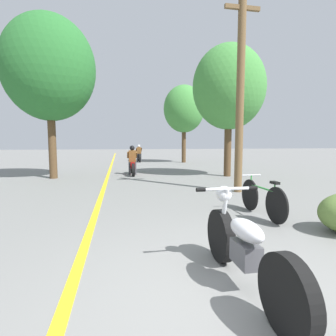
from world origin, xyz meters
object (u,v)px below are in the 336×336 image
at_px(roadside_tree_right_far, 184,109).
at_px(motorcycle_foreground, 244,248).
at_px(motorcycle_rider_far, 139,155).
at_px(bicycle_parked, 262,199).
at_px(utility_pole, 240,90).
at_px(motorcycle_rider_lead, 132,164).
at_px(roadside_tree_left, 49,69).
at_px(roadside_tree_right_near, 229,88).

height_order(roadside_tree_right_far, motorcycle_foreground, roadside_tree_right_far).
xyz_separation_m(motorcycle_rider_far, bicycle_parked, (1.31, -16.26, -0.14)).
distance_m(utility_pole, motorcycle_rider_far, 13.97).
xyz_separation_m(utility_pole, motorcycle_rider_lead, (-3.03, 5.02, -2.60)).
xyz_separation_m(roadside_tree_right_far, roadside_tree_left, (-7.74, -7.84, 0.52)).
bearing_deg(roadside_tree_right_near, motorcycle_rider_lead, 162.25).
distance_m(roadside_tree_left, bicycle_parked, 9.99).
xyz_separation_m(roadside_tree_right_near, roadside_tree_left, (-7.67, 0.69, 0.62)).
bearing_deg(motorcycle_rider_far, roadside_tree_left, -115.41).
bearing_deg(utility_pole, motorcycle_foreground, -114.93).
relative_size(utility_pole, roadside_tree_right_far, 1.03).
bearing_deg(utility_pole, roadside_tree_left, 145.97).
height_order(motorcycle_foreground, motorcycle_rider_far, motorcycle_rider_far).
xyz_separation_m(roadside_tree_left, motorcycle_rider_lead, (3.41, 0.67, -4.06)).
height_order(roadside_tree_right_far, bicycle_parked, roadside_tree_right_far).
bearing_deg(roadside_tree_right_near, motorcycle_foreground, -112.31).
distance_m(utility_pole, motorcycle_foreground, 6.25).
bearing_deg(roadside_tree_left, bicycle_parked, -51.02).
height_order(motorcycle_rider_lead, bicycle_parked, motorcycle_rider_lead).
bearing_deg(roadside_tree_right_far, motorcycle_foreground, -102.00).
bearing_deg(bicycle_parked, roadside_tree_right_far, 82.16).
relative_size(roadside_tree_right_near, roadside_tree_right_far, 0.99).
bearing_deg(roadside_tree_left, motorcycle_rider_far, 64.59).
relative_size(roadside_tree_right_near, roadside_tree_left, 0.87).
height_order(utility_pole, roadside_tree_left, roadside_tree_left).
height_order(motorcycle_rider_far, bicycle_parked, motorcycle_rider_far).
relative_size(roadside_tree_right_near, motorcycle_rider_lead, 2.94).
bearing_deg(roadside_tree_right_near, motorcycle_rider_far, 108.35).
distance_m(utility_pole, motorcycle_rider_lead, 6.41).
xyz_separation_m(roadside_tree_right_near, motorcycle_rider_lead, (-4.25, 1.36, -3.44)).
relative_size(roadside_tree_right_near, motorcycle_rider_far, 2.91).
bearing_deg(motorcycle_rider_far, roadside_tree_right_near, -71.65).
relative_size(motorcycle_rider_lead, motorcycle_rider_far, 0.99).
distance_m(roadside_tree_right_near, motorcycle_rider_lead, 5.64).
distance_m(roadside_tree_right_near, bicycle_parked, 7.56).
distance_m(motorcycle_foreground, bicycle_parked, 2.92).
bearing_deg(utility_pole, roadside_tree_right_far, 83.91).
bearing_deg(roadside_tree_left, utility_pole, -34.03).
xyz_separation_m(roadside_tree_right_near, motorcycle_rider_far, (-3.29, 9.91, -3.46)).
bearing_deg(roadside_tree_right_far, utility_pole, -96.09).
xyz_separation_m(roadside_tree_right_near, motorcycle_foreground, (-3.60, -8.77, -3.55)).
bearing_deg(motorcycle_rider_lead, motorcycle_foreground, -86.33).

